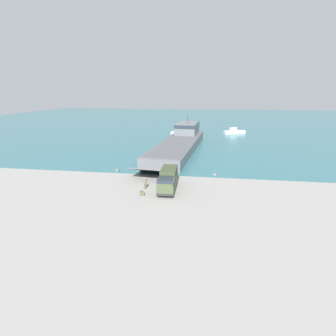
{
  "coord_description": "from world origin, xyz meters",
  "views": [
    {
      "loc": [
        6.37,
        -38.07,
        14.11
      ],
      "look_at": [
        0.33,
        2.88,
        2.01
      ],
      "focal_mm": 28.0,
      "sensor_mm": 36.0,
      "label": 1
    }
  ],
  "objects_px": {
    "moored_boat_b": "(178,131)",
    "cargo_crate": "(142,193)",
    "soldier_on_ramp": "(145,183)",
    "moored_boat_a": "(234,132)",
    "landing_craft": "(181,140)",
    "military_truck": "(168,180)",
    "mooring_bollard": "(140,174)"
  },
  "relations": [
    {
      "from": "cargo_crate",
      "to": "moored_boat_a",
      "type": "bearing_deg",
      "value": 73.06
    },
    {
      "from": "landing_craft",
      "to": "soldier_on_ramp",
      "type": "distance_m",
      "value": 31.05
    },
    {
      "from": "soldier_on_ramp",
      "to": "moored_boat_a",
      "type": "xyz_separation_m",
      "value": [
        18.4,
        57.53,
        -0.29
      ]
    },
    {
      "from": "moored_boat_b",
      "to": "cargo_crate",
      "type": "xyz_separation_m",
      "value": [
        1.27,
        -59.16,
        -0.31
      ]
    },
    {
      "from": "landing_craft",
      "to": "moored_boat_b",
      "type": "bearing_deg",
      "value": 102.96
    },
    {
      "from": "soldier_on_ramp",
      "to": "cargo_crate",
      "type": "height_order",
      "value": "soldier_on_ramp"
    },
    {
      "from": "soldier_on_ramp",
      "to": "moored_boat_a",
      "type": "distance_m",
      "value": 60.4
    },
    {
      "from": "landing_craft",
      "to": "cargo_crate",
      "type": "relative_size",
      "value": 65.04
    },
    {
      "from": "mooring_bollard",
      "to": "moored_boat_a",
      "type": "bearing_deg",
      "value": 68.22
    },
    {
      "from": "military_truck",
      "to": "moored_boat_b",
      "type": "xyz_separation_m",
      "value": [
        -4.61,
        56.39,
        -0.98
      ]
    },
    {
      "from": "mooring_bollard",
      "to": "soldier_on_ramp",
      "type": "bearing_deg",
      "value": -69.66
    },
    {
      "from": "moored_boat_a",
      "to": "mooring_bollard",
      "type": "relative_size",
      "value": 10.38
    },
    {
      "from": "moored_boat_b",
      "to": "mooring_bollard",
      "type": "relative_size",
      "value": 11.23
    },
    {
      "from": "moored_boat_b",
      "to": "cargo_crate",
      "type": "bearing_deg",
      "value": 108.57
    },
    {
      "from": "moored_boat_a",
      "to": "cargo_crate",
      "type": "relative_size",
      "value": 11.15
    },
    {
      "from": "military_truck",
      "to": "mooring_bollard",
      "type": "height_order",
      "value": "military_truck"
    },
    {
      "from": "landing_craft",
      "to": "moored_boat_a",
      "type": "distance_m",
      "value": 31.06
    },
    {
      "from": "soldier_on_ramp",
      "to": "mooring_bollard",
      "type": "xyz_separation_m",
      "value": [
        -2.2,
        5.95,
        -0.62
      ]
    },
    {
      "from": "moored_boat_b",
      "to": "mooring_bollard",
      "type": "bearing_deg",
      "value": 106.15
    },
    {
      "from": "landing_craft",
      "to": "cargo_crate",
      "type": "xyz_separation_m",
      "value": [
        -2.25,
        -33.45,
        -1.62
      ]
    },
    {
      "from": "soldier_on_ramp",
      "to": "moored_boat_b",
      "type": "relative_size",
      "value": 0.21
    },
    {
      "from": "landing_craft",
      "to": "soldier_on_ramp",
      "type": "bearing_deg",
      "value": -89.23
    },
    {
      "from": "military_truck",
      "to": "moored_boat_b",
      "type": "height_order",
      "value": "military_truck"
    },
    {
      "from": "moored_boat_b",
      "to": "moored_boat_a",
      "type": "bearing_deg",
      "value": -160.1
    },
    {
      "from": "military_truck",
      "to": "moored_boat_a",
      "type": "bearing_deg",
      "value": 164.24
    },
    {
      "from": "moored_boat_a",
      "to": "mooring_bollard",
      "type": "distance_m",
      "value": 55.55
    },
    {
      "from": "soldier_on_ramp",
      "to": "cargo_crate",
      "type": "xyz_separation_m",
      "value": [
        0.12,
        -2.51,
        -0.73
      ]
    },
    {
      "from": "mooring_bollard",
      "to": "cargo_crate",
      "type": "relative_size",
      "value": 1.07
    },
    {
      "from": "soldier_on_ramp",
      "to": "moored_boat_a",
      "type": "height_order",
      "value": "moored_boat_a"
    },
    {
      "from": "soldier_on_ramp",
      "to": "moored_boat_b",
      "type": "height_order",
      "value": "moored_boat_b"
    },
    {
      "from": "landing_craft",
      "to": "moored_boat_b",
      "type": "distance_m",
      "value": 25.98
    },
    {
      "from": "military_truck",
      "to": "mooring_bollard",
      "type": "relative_size",
      "value": 9.72
    }
  ]
}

